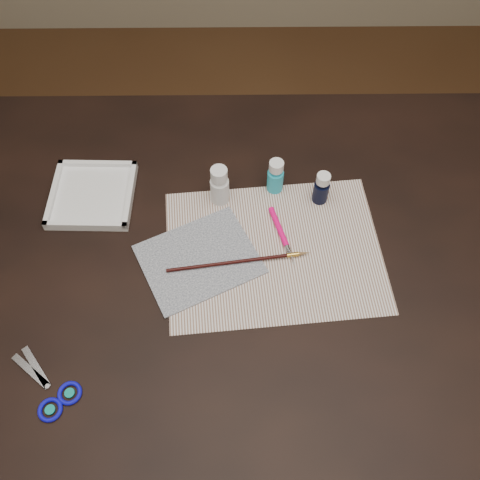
{
  "coord_description": "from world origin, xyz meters",
  "views": [
    {
      "loc": [
        -0.01,
        -0.54,
        1.66
      ],
      "look_at": [
        0.0,
        0.0,
        0.8
      ],
      "focal_mm": 40.0,
      "sensor_mm": 36.0,
      "label": 1
    }
  ],
  "objects_px": {
    "paint_bottle_navy": "(321,188)",
    "paint_bottle_white": "(220,185)",
    "paint_bottle_cyan": "(276,176)",
    "scissors": "(40,383)",
    "canvas": "(199,259)",
    "paper": "(274,251)",
    "palette_tray": "(92,194)"
  },
  "relations": [
    {
      "from": "paint_bottle_navy",
      "to": "paper",
      "type": "bearing_deg",
      "value": -128.69
    },
    {
      "from": "paper",
      "to": "paint_bottle_cyan",
      "type": "height_order",
      "value": "paint_bottle_cyan"
    },
    {
      "from": "paper",
      "to": "scissors",
      "type": "height_order",
      "value": "scissors"
    },
    {
      "from": "paint_bottle_cyan",
      "to": "canvas",
      "type": "bearing_deg",
      "value": -131.5
    },
    {
      "from": "paint_bottle_navy",
      "to": "paint_bottle_white",
      "type": "bearing_deg",
      "value": 179.28
    },
    {
      "from": "canvas",
      "to": "scissors",
      "type": "relative_size",
      "value": 1.34
    },
    {
      "from": "palette_tray",
      "to": "canvas",
      "type": "bearing_deg",
      "value": -34.13
    },
    {
      "from": "paper",
      "to": "scissors",
      "type": "bearing_deg",
      "value": -147.42
    },
    {
      "from": "canvas",
      "to": "paint_bottle_cyan",
      "type": "bearing_deg",
      "value": 48.5
    },
    {
      "from": "paint_bottle_cyan",
      "to": "palette_tray",
      "type": "xyz_separation_m",
      "value": [
        -0.38,
        -0.02,
        -0.03
      ]
    },
    {
      "from": "paint_bottle_white",
      "to": "scissors",
      "type": "bearing_deg",
      "value": -127.82
    },
    {
      "from": "paper",
      "to": "paint_bottle_navy",
      "type": "distance_m",
      "value": 0.17
    },
    {
      "from": "paint_bottle_navy",
      "to": "canvas",
      "type": "bearing_deg",
      "value": -149.67
    },
    {
      "from": "paint_bottle_white",
      "to": "paper",
      "type": "bearing_deg",
      "value": -49.94
    },
    {
      "from": "paint_bottle_cyan",
      "to": "scissors",
      "type": "height_order",
      "value": "paint_bottle_cyan"
    },
    {
      "from": "palette_tray",
      "to": "paint_bottle_white",
      "type": "bearing_deg",
      "value": -1.56
    },
    {
      "from": "canvas",
      "to": "palette_tray",
      "type": "relative_size",
      "value": 1.27
    },
    {
      "from": "paper",
      "to": "paint_bottle_navy",
      "type": "height_order",
      "value": "paint_bottle_navy"
    },
    {
      "from": "canvas",
      "to": "paint_bottle_white",
      "type": "relative_size",
      "value": 2.28
    },
    {
      "from": "scissors",
      "to": "paint_bottle_navy",
      "type": "bearing_deg",
      "value": -104.42
    },
    {
      "from": "paint_bottle_white",
      "to": "canvas",
      "type": "bearing_deg",
      "value": -105.04
    },
    {
      "from": "paint_bottle_white",
      "to": "palette_tray",
      "type": "relative_size",
      "value": 0.56
    },
    {
      "from": "paper",
      "to": "paint_bottle_white",
      "type": "distance_m",
      "value": 0.17
    },
    {
      "from": "paint_bottle_navy",
      "to": "scissors",
      "type": "xyz_separation_m",
      "value": [
        -0.51,
        -0.39,
        -0.04
      ]
    },
    {
      "from": "canvas",
      "to": "palette_tray",
      "type": "bearing_deg",
      "value": 145.87
    },
    {
      "from": "canvas",
      "to": "paint_bottle_navy",
      "type": "relative_size",
      "value": 2.76
    },
    {
      "from": "paper",
      "to": "canvas",
      "type": "xyz_separation_m",
      "value": [
        -0.15,
        -0.02,
        0.0
      ]
    },
    {
      "from": "paint_bottle_cyan",
      "to": "paint_bottle_navy",
      "type": "height_order",
      "value": "paint_bottle_cyan"
    },
    {
      "from": "paper",
      "to": "canvas",
      "type": "distance_m",
      "value": 0.15
    },
    {
      "from": "paint_bottle_white",
      "to": "scissors",
      "type": "relative_size",
      "value": 0.59
    },
    {
      "from": "scissors",
      "to": "paint_bottle_cyan",
      "type": "bearing_deg",
      "value": -96.64
    },
    {
      "from": "paint_bottle_cyan",
      "to": "paper",
      "type": "bearing_deg",
      "value": -92.82
    }
  ]
}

